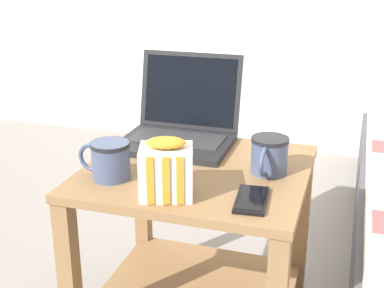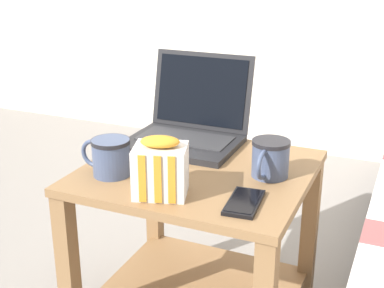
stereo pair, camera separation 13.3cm
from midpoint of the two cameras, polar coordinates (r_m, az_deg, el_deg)
The scene contains 6 objects.
bedside_table at distance 1.47m, azimuth -2.14°, elevation -9.33°, with size 0.57×0.53×0.52m.
laptop at distance 1.56m, azimuth -3.69°, elevation 1.94°, with size 0.31×0.29×0.24m.
mug_front_left at distance 1.34m, azimuth 5.46°, elevation -1.10°, with size 0.10×0.14×0.09m.
mug_front_right at distance 1.34m, azimuth -11.61°, elevation -1.57°, with size 0.14×0.10×0.09m.
snack_bag at distance 1.22m, azimuth -5.90°, elevation -2.79°, with size 0.14×0.13×0.14m.
cell_phone at distance 1.21m, azimuth 3.24°, elevation -6.01°, with size 0.08×0.14×0.01m.
Camera 1 is at (0.38, -1.23, 1.06)m, focal length 50.00 mm.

